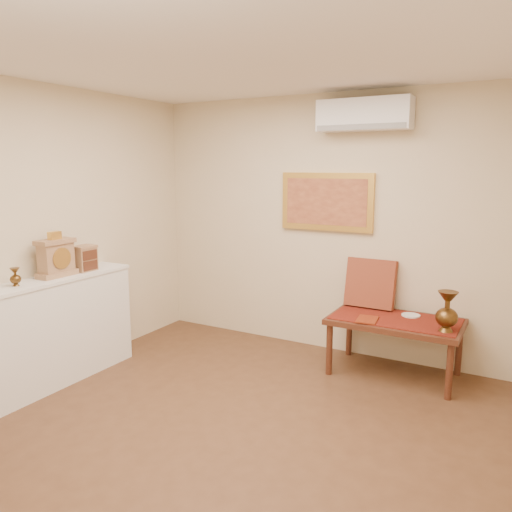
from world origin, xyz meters
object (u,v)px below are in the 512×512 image
Objects in this scene: mantel_clock at (56,257)px; wooden_chest at (85,258)px; brass_urn_tall at (447,307)px; display_ledge at (34,337)px; low_table at (395,326)px.

wooden_chest is (0.03, 0.30, -0.05)m from mantel_clock.
brass_urn_tall is 3.60m from display_ledge.
wooden_chest reaches higher than display_ledge.
brass_urn_tall is 1.77× the size of wooden_chest.
wooden_chest reaches higher than brass_urn_tall.
mantel_clock is at bearing -155.42° from brass_urn_tall.
display_ledge is 3.27m from low_table.
mantel_clock is 0.30m from wooden_chest.
brass_urn_tall reaches higher than low_table.
brass_urn_tall is at bearing 20.09° from wooden_chest.
low_table is at bearing 26.09° from wooden_chest.
mantel_clock reaches higher than wooden_chest.
brass_urn_tall is 0.21× the size of display_ledge.
mantel_clock reaches higher than low_table.
brass_urn_tall is 0.36× the size of low_table.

